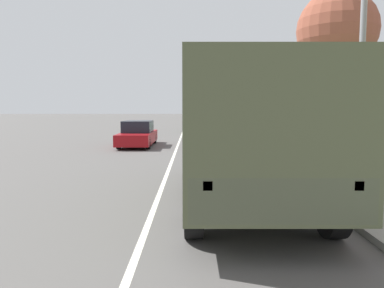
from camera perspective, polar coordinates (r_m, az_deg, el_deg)
The scene contains 9 objects.
ground_plane at distance 35.32m, azimuth -1.18°, elevation 2.16°, with size 180.00×180.00×0.00m, color #565451.
lane_centre_stripe at distance 35.32m, azimuth -1.18°, elevation 2.17°, with size 0.12×120.00×0.00m.
sidewalk_right at distance 35.50m, azimuth 6.10°, elevation 2.25°, with size 1.80×120.00×0.12m.
grass_strip_right at distance 36.23m, azimuth 13.04°, elevation 2.12°, with size 7.00×120.00×0.02m.
military_truck at distance 8.22m, azimuth 8.13°, elevation 2.25°, with size 2.53×7.30×2.89m.
car_nearest_ahead at distance 20.71m, azimuth -8.14°, elevation 1.45°, with size 1.70×4.88×1.38m.
car_second_ahead at distance 32.83m, azimuth 1.21°, elevation 3.01°, with size 1.71×4.13×1.40m.
car_third_ahead at distance 41.12m, azimuth 1.82°, elevation 3.59°, with size 1.86×4.13×1.50m.
tree_mid_right at distance 21.09m, azimuth 21.34°, elevation 15.78°, with size 4.02×4.02×7.99m.
Camera 1 is at (0.80, 4.75, 2.10)m, focal length 35.00 mm.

